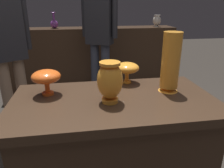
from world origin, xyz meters
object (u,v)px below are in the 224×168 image
Objects in this scene: vase_centerpiece at (110,81)px; shelf_vase_far_right at (157,20)px; vase_tall_behind at (46,77)px; vase_left_accent at (127,68)px; shelf_vase_left at (54,23)px; visitor_center_back at (100,30)px; shelf_vase_center at (90,23)px; shelf_vase_far_left at (16,23)px; visitor_near_left at (7,44)px; vase_right_accent at (171,63)px.

vase_centerpiece is 1.31× the size of shelf_vase_far_right.
vase_left_accent is (0.52, 0.13, -0.01)m from vase_tall_behind.
shelf_vase_far_right reaches higher than vase_left_accent.
visitor_center_back reaches higher than shelf_vase_left.
vase_tall_behind is 0.54m from vase_left_accent.
shelf_vase_left is at bearing -15.99° from visitor_center_back.
shelf_vase_far_left is at bearing -176.52° from shelf_vase_center.
shelf_vase_far_right reaches higher than vase_centerpiece.
vase_tall_behind is at bearing -125.01° from shelf_vase_far_right.
vase_tall_behind is (-0.36, 0.17, -0.02)m from vase_centerpiece.
shelf_vase_center is (-0.13, 1.98, 0.15)m from vase_left_accent.
shelf_vase_left is at bearing 93.60° from vase_tall_behind.
vase_centerpiece is 1.08× the size of shelf_vase_center.
vase_tall_behind is 2.15m from shelf_vase_far_left.
visitor_near_left is at bearing -126.21° from shelf_vase_center.
shelf_vase_far_right is 0.11× the size of visitor_near_left.
visitor_near_left is 1.09m from visitor_center_back.
vase_right_accent is 0.22× the size of visitor_center_back.
visitor_near_left is (-0.48, 0.92, 0.05)m from vase_tall_behind.
visitor_center_back reaches higher than vase_right_accent.
shelf_vase_far_left is 0.52m from shelf_vase_left.
shelf_vase_far_right is at bearing -120.39° from visitor_center_back.
vase_right_accent is 1.71× the size of shelf_vase_center.
visitor_near_left reaches higher than shelf_vase_far_right.
vase_tall_behind is 0.11× the size of visitor_near_left.
vase_centerpiece is 1.03× the size of shelf_vase_left.
vase_centerpiece is 1.56× the size of shelf_vase_far_left.
vase_left_accent is 1.28m from visitor_near_left.
shelf_vase_left reaches higher than shelf_vase_center.
vase_right_accent reaches higher than vase_tall_behind.
shelf_vase_center reaches higher than vase_right_accent.
shelf_vase_left is 0.85m from visitor_center_back.
vase_right_accent is 2.21m from shelf_vase_far_right.
vase_tall_behind is 0.76m from vase_right_accent.
visitor_near_left is at bearing -107.02° from shelf_vase_left.
vase_left_accent is 2.04m from shelf_vase_left.
shelf_vase_left is (-0.52, -0.05, 0.00)m from shelf_vase_center.
shelf_vase_far_left is (-1.01, 2.21, 0.14)m from vase_centerpiece.
shelf_vase_left reaches higher than vase_centerpiece.
shelf_vase_left is (-0.13, 2.06, 0.15)m from vase_tall_behind.
vase_left_accent is 2.12m from shelf_vase_far_right.
shelf_vase_center is 0.13× the size of visitor_near_left.
shelf_vase_far_right is at bearing 179.06° from visitor_near_left.
visitor_near_left is at bearing 141.68° from vase_left_accent.
visitor_near_left is (-1.23, 0.98, -0.02)m from vase_right_accent.
vase_centerpiece is 2.44m from shelf_vase_far_left.
shelf_vase_left is at bearing 112.63° from vase_right_accent.
shelf_vase_far_right is at bearing 64.15° from vase_centerpiece.
shelf_vase_center is at bearing 79.51° from vase_tall_behind.
vase_right_accent is at bearing -56.30° from shelf_vase_far_left.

